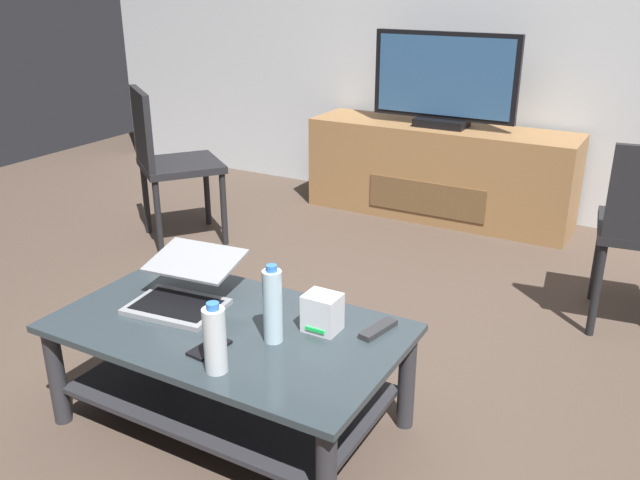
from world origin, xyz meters
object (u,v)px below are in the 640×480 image
(side_chair, at_px, (166,157))
(cell_phone, at_px, (209,348))
(coffee_table, at_px, (230,356))
(router_box, at_px, (322,313))
(television, at_px, (444,82))
(tv_remote, at_px, (378,329))
(water_bottle_near, at_px, (215,339))
(water_bottle_far, at_px, (273,306))
(media_cabinet, at_px, (439,172))
(laptop, at_px, (184,288))

(side_chair, distance_m, cell_phone, 2.01)
(coffee_table, xyz_separation_m, router_box, (0.29, 0.13, 0.19))
(television, xyz_separation_m, tv_remote, (0.60, -2.24, -0.47))
(television, bearing_deg, side_chair, -135.99)
(side_chair, bearing_deg, water_bottle_near, -44.93)
(router_box, distance_m, cell_phone, 0.38)
(router_box, bearing_deg, water_bottle_far, -126.84)
(media_cabinet, xyz_separation_m, router_box, (0.43, -2.34, 0.16))
(coffee_table, distance_m, water_bottle_far, 0.31)
(coffee_table, height_order, water_bottle_far, water_bottle_far)
(laptop, distance_m, water_bottle_near, 0.48)
(water_bottle_near, relative_size, cell_phone, 1.61)
(television, xyz_separation_m, laptop, (-0.09, -2.39, -0.42))
(router_box, bearing_deg, side_chair, 145.68)
(cell_phone, distance_m, tv_remote, 0.55)
(router_box, bearing_deg, water_bottle_near, -112.65)
(media_cabinet, xyz_separation_m, water_bottle_far, (0.33, -2.48, 0.22))
(media_cabinet, bearing_deg, laptop, -92.19)
(laptop, xyz_separation_m, cell_phone, (0.28, -0.22, -0.05))
(television, distance_m, side_chair, 1.74)
(media_cabinet, bearing_deg, coffee_table, -86.74)
(coffee_table, distance_m, cell_phone, 0.20)
(side_chair, bearing_deg, coffee_table, -42.71)
(media_cabinet, relative_size, cell_phone, 12.21)
(water_bottle_near, xyz_separation_m, tv_remote, (0.32, 0.45, -0.10))
(router_box, distance_m, water_bottle_near, 0.40)
(water_bottle_far, xyz_separation_m, cell_phone, (-0.15, -0.15, -0.12))
(water_bottle_far, bearing_deg, television, 97.67)
(water_bottle_near, distance_m, cell_phone, 0.16)
(cell_phone, xyz_separation_m, tv_remote, (0.42, 0.36, 0.01))
(coffee_table, distance_m, television, 2.53)
(tv_remote, bearing_deg, television, 117.39)
(laptop, xyz_separation_m, router_box, (0.53, 0.07, 0.00))
(television, bearing_deg, water_bottle_far, -82.33)
(router_box, bearing_deg, coffee_table, -156.39)
(water_bottle_near, xyz_separation_m, water_bottle_far, (0.05, 0.23, 0.02))
(media_cabinet, height_order, laptop, media_cabinet)
(television, relative_size, laptop, 2.28)
(router_box, height_order, water_bottle_far, water_bottle_far)
(side_chair, height_order, tv_remote, side_chair)
(side_chair, relative_size, cell_phone, 6.47)
(television, bearing_deg, coffee_table, -86.71)
(cell_phone, bearing_deg, tv_remote, 46.80)
(coffee_table, height_order, router_box, router_box)
(router_box, relative_size, cell_phone, 0.92)
(laptop, height_order, water_bottle_near, water_bottle_near)
(media_cabinet, xyz_separation_m, tv_remote, (0.60, -2.27, 0.11))
(water_bottle_near, relative_size, water_bottle_far, 0.85)
(television, relative_size, water_bottle_far, 3.46)
(coffee_table, relative_size, water_bottle_near, 5.22)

